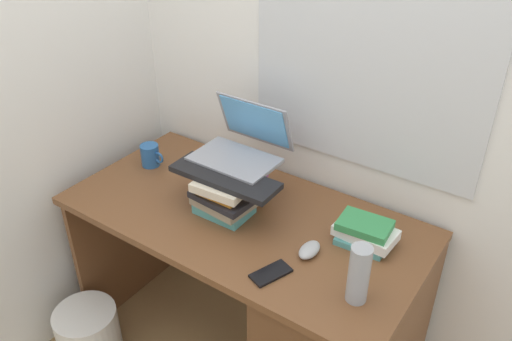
{
  "coord_description": "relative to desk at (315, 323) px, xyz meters",
  "views": [
    {
      "loc": [
        0.96,
        -1.29,
        1.96
      ],
      "look_at": [
        0.03,
        0.05,
        0.95
      ],
      "focal_mm": 36.82,
      "sensor_mm": 36.0,
      "label": 1
    }
  ],
  "objects": [
    {
      "name": "book_stack_side",
      "position": [
        0.1,
        0.14,
        0.39
      ],
      "size": [
        0.22,
        0.15,
        0.09
      ],
      "color": "teal",
      "rests_on": "desk"
    },
    {
      "name": "book_stack_tall",
      "position": [
        -0.44,
        0.09,
        0.43
      ],
      "size": [
        0.23,
        0.19,
        0.17
      ],
      "color": "gray",
      "rests_on": "desk"
    },
    {
      "name": "laptop",
      "position": [
        -0.44,
        0.15,
        0.57
      ],
      "size": [
        0.32,
        0.28,
        0.21
      ],
      "color": "gray",
      "rests_on": "book_stack_tall"
    },
    {
      "name": "desk",
      "position": [
        0.0,
        0.0,
        0.0
      ],
      "size": [
        1.39,
        0.69,
        0.77
      ],
      "color": "brown",
      "rests_on": "ground"
    },
    {
      "name": "wall_left",
      "position": [
        -1.15,
        0.03,
        0.88
      ],
      "size": [
        0.05,
        6.0,
        2.6
      ],
      "primitive_type": "cube",
      "color": "silver",
      "rests_on": "ground"
    },
    {
      "name": "wastebasket",
      "position": [
        -0.89,
        -0.39,
        -0.28
      ],
      "size": [
        0.27,
        0.27,
        0.27
      ],
      "primitive_type": "cylinder",
      "color": "silver",
      "rests_on": "ground"
    },
    {
      "name": "wall_back",
      "position": [
        -0.35,
        0.42,
        0.88
      ],
      "size": [
        6.0,
        0.06,
        2.6
      ],
      "color": "white",
      "rests_on": "ground"
    },
    {
      "name": "cell_phone",
      "position": [
        -0.08,
        -0.19,
        0.35
      ],
      "size": [
        0.11,
        0.15,
        0.01
      ],
      "primitive_type": "cube",
      "rotation": [
        0.0,
        0.0,
        -0.35
      ],
      "color": "black",
      "rests_on": "desk"
    },
    {
      "name": "mug",
      "position": [
        -0.9,
        0.09,
        0.4
      ],
      "size": [
        0.12,
        0.08,
        0.1
      ],
      "color": "#265999",
      "rests_on": "desk"
    },
    {
      "name": "book_stack_keyboard_riser",
      "position": [
        -0.41,
        -0.01,
        0.43
      ],
      "size": [
        0.24,
        0.21,
        0.16
      ],
      "color": "teal",
      "rests_on": "desk"
    },
    {
      "name": "water_bottle",
      "position": [
        0.19,
        -0.13,
        0.45
      ],
      "size": [
        0.07,
        0.07,
        0.2
      ],
      "primitive_type": "cylinder",
      "color": "#999EA5",
      "rests_on": "desk"
    },
    {
      "name": "keyboard",
      "position": [
        -0.41,
        -0.01,
        0.51
      ],
      "size": [
        0.42,
        0.15,
        0.02
      ],
      "primitive_type": "cube",
      "rotation": [
        0.0,
        0.0,
        0.02
      ],
      "color": "black",
      "rests_on": "book_stack_keyboard_riser"
    },
    {
      "name": "computer_mouse",
      "position": [
        -0.03,
        -0.03,
        0.37
      ],
      "size": [
        0.06,
        0.1,
        0.04
      ],
      "primitive_type": "ellipsoid",
      "color": "#A5A8AD",
      "rests_on": "desk"
    }
  ]
}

